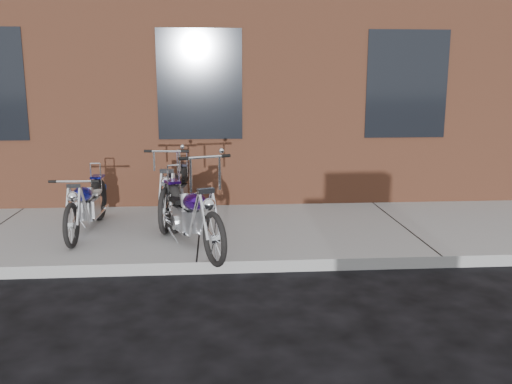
{
  "coord_description": "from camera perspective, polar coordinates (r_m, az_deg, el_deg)",
  "views": [
    {
      "loc": [
        0.25,
        -6.15,
        2.26
      ],
      "look_at": [
        0.77,
        0.8,
        0.83
      ],
      "focal_mm": 38.0,
      "sensor_mm": 36.0,
      "label": 1
    }
  ],
  "objects": [
    {
      "name": "sidewalk",
      "position": [
        7.96,
        -5.92,
        -4.38
      ],
      "size": [
        22.0,
        3.0,
        0.15
      ],
      "primitive_type": "cube",
      "color": "#989898",
      "rests_on": "ground"
    },
    {
      "name": "chopper_blue",
      "position": [
        8.02,
        -17.36,
        -1.43
      ],
      "size": [
        0.5,
        2.06,
        0.9
      ],
      "rotation": [
        0.0,
        0.0,
        -1.6
      ],
      "color": "black",
      "rests_on": "sidewalk"
    },
    {
      "name": "chopper_purple",
      "position": [
        7.0,
        -6.97,
        -2.54
      ],
      "size": [
        0.95,
        2.13,
        1.26
      ],
      "rotation": [
        0.0,
        0.0,
        -1.19
      ],
      "color": "black",
      "rests_on": "sidewalk"
    },
    {
      "name": "building_brick",
      "position": [
        14.25,
        -5.52,
        18.58
      ],
      "size": [
        22.0,
        10.0,
        8.0
      ],
      "primitive_type": "cube",
      "color": "brown",
      "rests_on": "ground"
    },
    {
      "name": "ground",
      "position": [
        6.55,
        -6.26,
        -8.62
      ],
      "size": [
        120.0,
        120.0,
        0.0
      ],
      "primitive_type": "plane",
      "color": "black",
      "rests_on": "ground"
    },
    {
      "name": "chopper_third",
      "position": [
        8.46,
        -8.44,
        -0.09
      ],
      "size": [
        0.57,
        2.27,
        1.15
      ],
      "rotation": [
        0.0,
        0.0,
        -1.68
      ],
      "color": "black",
      "rests_on": "sidewalk"
    }
  ]
}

